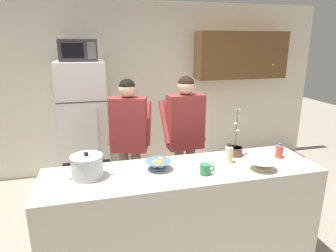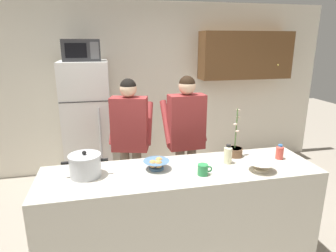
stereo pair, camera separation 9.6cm
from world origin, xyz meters
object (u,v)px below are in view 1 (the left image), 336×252
bottle_mid_counter (229,153)px  person_near_pot (129,132)px  refrigerator (84,125)px  empty_bowl (262,165)px  coffee_mug (205,169)px  bread_bowl (158,164)px  microwave (78,50)px  person_by_sink (185,129)px  cooking_pot (87,166)px  potted_orchid (235,149)px  bottle_near_edge (279,151)px

bottle_mid_counter → person_near_pot: bearing=132.1°
refrigerator → empty_bowl: 2.55m
coffee_mug → bread_bowl: (-0.37, 0.20, 0.00)m
empty_bowl → coffee_mug: bearing=176.5°
microwave → person_by_sink: size_ratio=0.29×
refrigerator → bottle_mid_counter: bearing=-53.4°
cooking_pot → potted_orchid: (1.42, 0.14, -0.03)m
person_by_sink → bottle_mid_counter: person_by_sink is taller
bottle_near_edge → bottle_mid_counter: bearing=178.9°
microwave → empty_bowl: bearing=-52.2°
coffee_mug → potted_orchid: 0.56m
coffee_mug → person_by_sink: bearing=82.5°
microwave → empty_bowl: (1.55, -2.00, -0.94)m
person_by_sink → empty_bowl: (0.39, -1.02, -0.07)m
microwave → potted_orchid: bearing=-47.8°
bread_bowl → empty_bowl: size_ratio=0.97×
person_by_sink → bread_bowl: bearing=-122.3°
cooking_pot → bottle_mid_counter: cooking_pot is taller
person_near_pot → empty_bowl: bearing=-47.5°
bottle_near_edge → person_by_sink: bearing=131.4°
person_near_pot → person_by_sink: (0.64, -0.11, 0.02)m
bottle_near_edge → bottle_mid_counter: 0.53m
bottle_near_edge → cooking_pot: bearing=179.4°
coffee_mug → microwave: bearing=117.7°
refrigerator → coffee_mug: bearing=-62.6°
microwave → cooking_pot: 1.98m
refrigerator → bottle_near_edge: 2.61m
bottle_mid_counter → potted_orchid: 0.21m
empty_bowl → potted_orchid: bearing=101.5°
coffee_mug → potted_orchid: (0.45, 0.34, 0.02)m
person_by_sink → coffee_mug: 1.00m
refrigerator → potted_orchid: bearing=-48.2°
person_by_sink → bottle_near_edge: size_ratio=11.42×
bottle_near_edge → bread_bowl: bearing=179.0°
empty_bowl → bottle_near_edge: size_ratio=1.68×
person_by_sink → coffee_mug: size_ratio=12.62×
bottle_near_edge → person_near_pot: bearing=145.8°
bread_bowl → bottle_mid_counter: bearing=-0.9°
empty_bowl → bottle_near_edge: bottle_near_edge is taller
refrigerator → bread_bowl: (0.66, -1.79, 0.09)m
person_near_pot → person_by_sink: person_by_sink is taller
microwave → coffee_mug: (1.03, -1.97, -0.94)m
empty_bowl → microwave: bearing=127.8°
bottle_near_edge → potted_orchid: (-0.39, 0.16, -0.00)m
microwave → potted_orchid: microwave is taller
bread_bowl → empty_bowl: 0.92m
cooking_pot → bottle_mid_counter: bearing=-0.4°
person_near_pot → bread_bowl: person_near_pot is taller
empty_bowl → bottle_near_edge: bearing=33.5°
microwave → cooking_pot: size_ratio=1.26×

